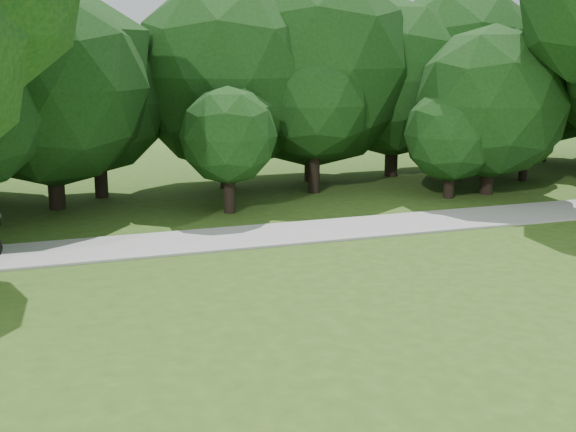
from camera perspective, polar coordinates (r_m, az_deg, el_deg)
ground at (r=12.94m, az=17.44°, el=-9.40°), size 100.00×100.00×0.00m
walkway at (r=19.61m, az=3.77°, el=-1.06°), size 60.00×2.20×0.06m
tree_line at (r=25.52m, az=-1.09°, el=10.60°), size 41.42×11.66×7.84m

